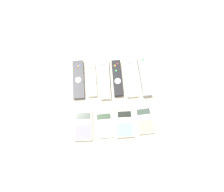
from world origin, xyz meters
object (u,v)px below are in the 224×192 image
object	(u,v)px
remote_5	(144,76)
calculator_0	(83,126)
calculator_3	(145,121)
calculator_2	(125,124)
remote_1	(92,79)
remote_2	(104,79)
remote_3	(117,78)
remote_0	(78,80)
calculator_1	(105,125)
remote_4	(131,78)

from	to	relation	value
remote_5	calculator_0	distance (m)	0.39
calculator_0	calculator_3	world-z (taller)	same
calculator_2	calculator_3	size ratio (longest dim) A/B	1.00
remote_5	calculator_3	distance (m)	0.22
remote_1	calculator_0	distance (m)	0.24
remote_2	calculator_2	world-z (taller)	remote_2
remote_3	calculator_2	distance (m)	0.23
remote_1	remote_5	xyz separation A→B (m)	(0.26, -0.00, 0.00)
remote_0	remote_3	world-z (taller)	remote_3
calculator_1	remote_1	bearing A→B (deg)	100.65
calculator_0	remote_3	bearing A→B (deg)	54.06
remote_1	remote_4	xyz separation A→B (m)	(0.20, -0.00, -0.00)
remote_1	calculator_1	size ratio (longest dim) A/B	1.47
calculator_2	remote_3	bearing A→B (deg)	95.75
calculator_0	calculator_3	distance (m)	0.29
remote_2	calculator_0	distance (m)	0.26
remote_4	calculator_0	size ratio (longest dim) A/B	1.43
remote_2	calculator_1	world-z (taller)	remote_2
remote_5	remote_3	bearing A→B (deg)	177.26
remote_3	remote_4	xyz separation A→B (m)	(0.07, -0.00, -0.00)
remote_1	remote_3	bearing A→B (deg)	-2.67
remote_5	calculator_1	size ratio (longest dim) A/B	1.74
remote_5	calculator_0	size ratio (longest dim) A/B	1.52
remote_2	calculator_1	size ratio (longest dim) A/B	1.77
remote_3	calculator_0	world-z (taller)	remote_3
remote_2	calculator_3	distance (m)	0.29
remote_5	calculator_1	bearing A→B (deg)	-135.71
calculator_0	calculator_1	xyz separation A→B (m)	(0.10, -0.00, -0.00)
remote_1	remote_3	distance (m)	0.13
calculator_2	remote_0	bearing A→B (deg)	133.09
calculator_3	remote_2	bearing A→B (deg)	124.96
remote_1	remote_3	xyz separation A→B (m)	(0.13, -0.00, 0.00)
remote_3	remote_5	distance (m)	0.13
remote_3	remote_4	size ratio (longest dim) A/B	0.94
remote_0	remote_5	distance (m)	0.33
remote_2	remote_4	distance (m)	0.13
remote_0	calculator_1	xyz separation A→B (m)	(0.12, -0.24, -0.00)
remote_1	remote_5	distance (m)	0.26
remote_0	remote_5	world-z (taller)	remote_5
calculator_0	calculator_2	distance (m)	0.20
remote_0	calculator_1	bearing A→B (deg)	-64.09
remote_0	calculator_1	distance (m)	0.26
calculator_0	remote_5	bearing A→B (deg)	38.18
remote_1	calculator_3	distance (m)	0.33
calculator_3	remote_3	bearing A→B (deg)	113.58
remote_3	remote_1	bearing A→B (deg)	177.92
calculator_0	remote_0	bearing A→B (deg)	96.22
remote_0	remote_5	size ratio (longest dim) A/B	0.95
remote_4	calculator_2	bearing A→B (deg)	-101.74
remote_2	calculator_3	xyz separation A→B (m)	(0.18, -0.22, -0.00)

